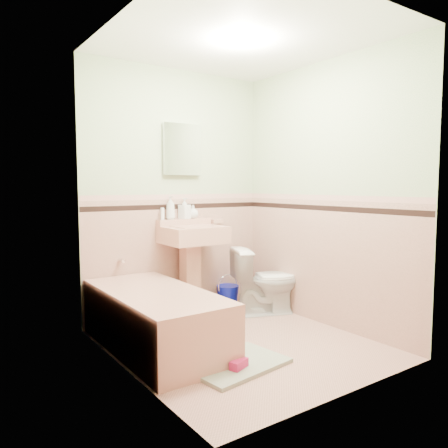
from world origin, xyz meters
TOP-DOWN VIEW (x-y plane):
  - floor at (0.00, 0.00)m, footprint 2.20×2.20m
  - ceiling at (0.00, 0.00)m, footprint 2.20×2.20m
  - wall_back at (0.00, 1.10)m, footprint 2.50×0.00m
  - wall_front at (0.00, -1.10)m, footprint 2.50×0.00m
  - wall_left at (-1.00, 0.00)m, footprint 0.00×2.50m
  - wall_right at (1.00, 0.00)m, footprint 0.00×2.50m
  - wainscot_back at (0.00, 1.09)m, footprint 2.00×0.00m
  - wainscot_front at (0.00, -1.09)m, footprint 2.00×0.00m
  - wainscot_left at (-0.99, 0.00)m, footprint 0.00×2.20m
  - wainscot_right at (0.99, 0.00)m, footprint 0.00×2.20m
  - accent_back at (0.00, 1.08)m, footprint 2.00×0.00m
  - accent_front at (0.00, -1.08)m, footprint 2.00×0.00m
  - accent_left at (-0.98, 0.00)m, footprint 0.00×2.20m
  - accent_right at (0.98, 0.00)m, footprint 0.00×2.20m
  - cap_back at (0.00, 1.08)m, footprint 2.00×0.00m
  - cap_front at (0.00, -1.08)m, footprint 2.00×0.00m
  - cap_left at (-0.98, 0.00)m, footprint 0.00×2.20m
  - cap_right at (0.98, 0.00)m, footprint 0.00×2.20m
  - bathtub at (-0.63, 0.33)m, footprint 0.70×1.50m
  - tub_faucet at (-0.63, 1.05)m, footprint 0.04×0.12m
  - sink at (0.05, 0.86)m, footprint 0.59×0.49m
  - sink_faucet at (0.05, 1.00)m, footprint 0.02×0.02m
  - medicine_cabinet at (0.05, 1.07)m, footprint 0.41×0.04m
  - soap_dish at (0.47, 1.06)m, footprint 0.13×0.08m
  - soap_bottle_left at (-0.10, 1.04)m, footprint 0.11×0.11m
  - soap_bottle_mid at (0.06, 1.04)m, footprint 0.12×0.12m
  - soap_bottle_right at (0.16, 1.04)m, footprint 0.12×0.12m
  - tube at (-0.19, 1.04)m, footprint 0.04×0.04m
  - toilet at (0.75, 0.57)m, footprint 0.77×0.60m
  - bucket at (0.56, 0.97)m, footprint 0.32×0.32m
  - bath_mat at (-0.30, -0.34)m, footprint 0.79×0.58m
  - shoe at (-0.35, -0.44)m, footprint 0.17×0.12m

SIDE VIEW (x-z plane):
  - floor at x=0.00m, z-range 0.00..0.00m
  - bath_mat at x=-0.30m, z-range 0.00..0.03m
  - shoe at x=-0.35m, z-range 0.03..0.09m
  - bucket at x=0.56m, z-range 0.00..0.24m
  - bathtub at x=-0.63m, z-range 0.00..0.45m
  - toilet at x=0.75m, z-range 0.00..0.69m
  - sink at x=0.05m, z-range 0.00..0.93m
  - wainscot_back at x=0.00m, z-range -0.40..1.60m
  - wainscot_front at x=0.00m, z-range -0.40..1.60m
  - wainscot_left at x=-0.99m, z-range -0.50..1.70m
  - wainscot_right at x=0.99m, z-range -0.50..1.70m
  - tub_faucet at x=-0.63m, z-range 0.61..0.65m
  - sink_faucet at x=0.05m, z-range 0.90..1.00m
  - soap_dish at x=0.47m, z-range 0.93..0.97m
  - tube at x=-0.19m, z-range 0.99..1.11m
  - soap_bottle_right at x=0.16m, z-range 0.99..1.13m
  - soap_bottle_mid at x=0.06m, z-range 0.99..1.21m
  - soap_bottle_left at x=-0.10m, z-range 0.99..1.23m
  - accent_left at x=-0.98m, z-range 0.02..2.22m
  - accent_right at x=0.98m, z-range 0.02..2.22m
  - accent_back at x=0.00m, z-range 0.12..2.12m
  - accent_front at x=0.00m, z-range 0.12..2.12m
  - cap_back at x=0.00m, z-range 0.22..2.22m
  - cap_front at x=0.00m, z-range 0.22..2.22m
  - cap_left at x=-0.98m, z-range 0.12..2.32m
  - cap_right at x=0.98m, z-range 0.12..2.32m
  - wall_back at x=0.00m, z-range 0.00..2.50m
  - wall_front at x=0.00m, z-range 0.00..2.50m
  - wall_left at x=-1.00m, z-range 0.00..2.50m
  - wall_right at x=1.00m, z-range 0.00..2.50m
  - medicine_cabinet at x=0.05m, z-range 1.44..1.96m
  - ceiling at x=0.00m, z-range 2.50..2.50m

